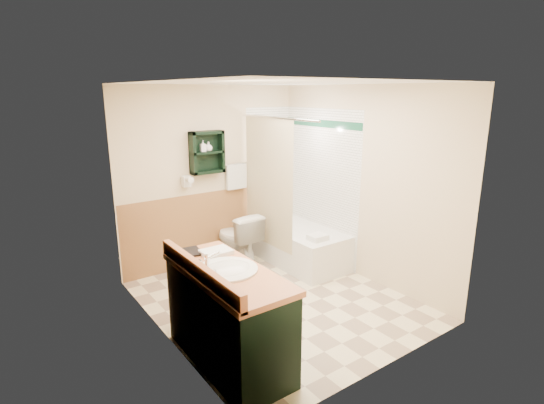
{
  "coord_description": "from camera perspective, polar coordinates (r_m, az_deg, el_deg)",
  "views": [
    {
      "loc": [
        -2.6,
        -3.53,
        2.32
      ],
      "look_at": [
        0.07,
        0.2,
        1.11
      ],
      "focal_mm": 28.0,
      "sensor_mm": 36.0,
      "label": 1
    }
  ],
  "objects": [
    {
      "name": "floor",
      "position": [
        4.96,
        0.69,
        -13.15
      ],
      "size": [
        3.0,
        3.0,
        0.0
      ],
      "primitive_type": "plane",
      "color": "beige",
      "rests_on": "ground"
    },
    {
      "name": "back_wall",
      "position": [
        5.79,
        -8.22,
        3.41
      ],
      "size": [
        2.6,
        0.04,
        2.4
      ],
      "primitive_type": "cube",
      "color": "#FFE9C7",
      "rests_on": "ground"
    },
    {
      "name": "left_wall",
      "position": [
        3.92,
        -15.01,
        -2.39
      ],
      "size": [
        0.04,
        3.0,
        2.4
      ],
      "primitive_type": "cube",
      "color": "#FFE9C7",
      "rests_on": "ground"
    },
    {
      "name": "right_wall",
      "position": [
        5.4,
        12.1,
        2.4
      ],
      "size": [
        0.04,
        3.0,
        2.4
      ],
      "primitive_type": "cube",
      "color": "#FFE9C7",
      "rests_on": "ground"
    },
    {
      "name": "ceiling",
      "position": [
        4.39,
        0.79,
        16.01
      ],
      "size": [
        2.6,
        3.0,
        0.04
      ],
      "primitive_type": "cube",
      "color": "white",
      "rests_on": "back_wall"
    },
    {
      "name": "wainscot_left",
      "position": [
        4.19,
        -13.91,
        -11.51
      ],
      "size": [
        2.98,
        2.98,
        1.0
      ],
      "primitive_type": null,
      "color": "#AA7144",
      "rests_on": "left_wall"
    },
    {
      "name": "wainscot_back",
      "position": [
        5.94,
        -7.82,
        -3.28
      ],
      "size": [
        2.58,
        2.58,
        1.0
      ],
      "primitive_type": null,
      "color": "#AA7144",
      "rests_on": "back_wall"
    },
    {
      "name": "mirror_frame",
      "position": [
        3.37,
        -11.19,
        0.35
      ],
      "size": [
        1.3,
        1.3,
        1.0
      ],
      "primitive_type": null,
      "color": "brown",
      "rests_on": "left_wall"
    },
    {
      "name": "mirror_glass",
      "position": [
        3.37,
        -11.11,
        0.36
      ],
      "size": [
        1.2,
        1.2,
        0.9
      ],
      "primitive_type": null,
      "color": "white",
      "rests_on": "left_wall"
    },
    {
      "name": "tile_right",
      "position": [
        5.92,
        6.42,
        2.22
      ],
      "size": [
        1.5,
        1.5,
        2.1
      ],
      "primitive_type": null,
      "color": "white",
      "rests_on": "right_wall"
    },
    {
      "name": "tile_back",
      "position": [
        6.31,
        0.29,
        3.1
      ],
      "size": [
        0.95,
        0.95,
        2.1
      ],
      "primitive_type": null,
      "color": "white",
      "rests_on": "back_wall"
    },
    {
      "name": "tile_accent",
      "position": [
        5.79,
        6.59,
        10.45
      ],
      "size": [
        1.5,
        1.5,
        0.1
      ],
      "primitive_type": null,
      "color": "#164D36",
      "rests_on": "right_wall"
    },
    {
      "name": "wall_shelf",
      "position": [
        5.59,
        -8.72,
        6.62
      ],
      "size": [
        0.45,
        0.15,
        0.55
      ],
      "primitive_type": "cube",
      "color": "black",
      "rests_on": "back_wall"
    },
    {
      "name": "hair_dryer",
      "position": [
        5.55,
        -11.46,
        2.76
      ],
      "size": [
        0.1,
        0.24,
        0.18
      ],
      "primitive_type": null,
      "color": "silver",
      "rests_on": "back_wall"
    },
    {
      "name": "towel_bar",
      "position": [
        5.87,
        -4.92,
        5.14
      ],
      "size": [
        0.4,
        0.06,
        0.4
      ],
      "primitive_type": null,
      "color": "silver",
      "rests_on": "back_wall"
    },
    {
      "name": "curtain_rod",
      "position": [
        5.32,
        0.57,
        11.25
      ],
      "size": [
        0.03,
        1.6,
        0.03
      ],
      "primitive_type": "cylinder",
      "rotation": [
        1.57,
        0.0,
        0.0
      ],
      "color": "silver",
      "rests_on": "back_wall"
    },
    {
      "name": "shower_curtain",
      "position": [
        5.57,
        -0.51,
        2.59
      ],
      "size": [
        1.05,
        1.05,
        1.7
      ],
      "primitive_type": null,
      "color": "beige",
      "rests_on": "curtain_rod"
    },
    {
      "name": "vanity",
      "position": [
        3.81,
        -5.89,
        -15.06
      ],
      "size": [
        0.59,
        1.36,
        0.86
      ],
      "primitive_type": "cube",
      "color": "black",
      "rests_on": "ground"
    },
    {
      "name": "bathtub",
      "position": [
        5.95,
        3.39,
        -5.71
      ],
      "size": [
        0.74,
        1.5,
        0.49
      ],
      "primitive_type": "cube",
      "color": "white",
      "rests_on": "ground"
    },
    {
      "name": "toilet",
      "position": [
        5.8,
        -4.67,
        -5.01
      ],
      "size": [
        0.45,
        0.77,
        0.74
      ],
      "primitive_type": "imported",
      "rotation": [
        0.0,
        0.0,
        3.19
      ],
      "color": "white",
      "rests_on": "ground"
    },
    {
      "name": "counter_towel",
      "position": [
        3.96,
        -7.52,
        -6.68
      ],
      "size": [
        0.27,
        0.21,
        0.04
      ],
      "primitive_type": "cube",
      "color": "silver",
      "rests_on": "vanity"
    },
    {
      "name": "vanity_book",
      "position": [
        3.96,
        -12.12,
        -5.36
      ],
      "size": [
        0.18,
        0.04,
        0.24
      ],
      "primitive_type": "imported",
      "rotation": [
        0.0,
        0.0,
        -0.12
      ],
      "color": "black",
      "rests_on": "vanity"
    },
    {
      "name": "tub_towel",
      "position": [
        5.41,
        6.16,
        -4.74
      ],
      "size": [
        0.23,
        0.19,
        0.07
      ],
      "primitive_type": "cube",
      "color": "silver",
      "rests_on": "bathtub"
    },
    {
      "name": "soap_bottle_a",
      "position": [
        5.55,
        -9.25,
        7.05
      ],
      "size": [
        0.08,
        0.15,
        0.07
      ],
      "primitive_type": "imported",
      "rotation": [
        0.0,
        0.0,
        -0.1
      ],
      "color": "white",
      "rests_on": "wall_shelf"
    },
    {
      "name": "soap_bottle_b",
      "position": [
        5.59,
        -8.52,
        7.27
      ],
      "size": [
        0.14,
        0.15,
        0.09
      ],
      "primitive_type": "imported",
      "rotation": [
        0.0,
        0.0,
        -0.43
      ],
      "color": "white",
      "rests_on": "wall_shelf"
    }
  ]
}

